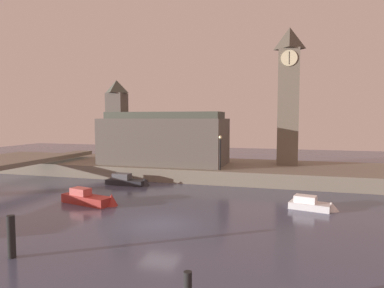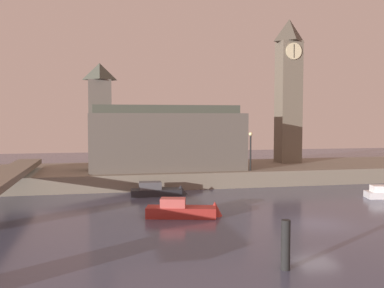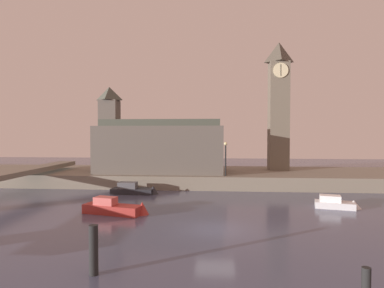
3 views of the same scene
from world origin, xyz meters
TOP-DOWN VIEW (x-y plane):
  - ground_plane at (0.00, 0.00)m, footprint 120.00×120.00m
  - far_embankment at (0.00, 20.00)m, footprint 70.00×12.00m
  - clock_tower at (7.85, 21.69)m, footprint 2.64×2.67m
  - parliament_hall at (-7.14, 18.53)m, footprint 15.03×6.97m
  - streetlamp at (1.01, 15.03)m, footprint 0.36×0.36m
  - mooring_post_left at (-5.23, -7.14)m, footprint 0.40×0.40m
  - boat_dinghy_red at (-7.37, 3.53)m, footprint 5.43×2.43m
  - boat_ferry_white at (10.16, 6.88)m, footprint 3.98×2.16m
  - boat_barge_dark at (-7.95, 11.85)m, footprint 4.97×1.68m

SIDE VIEW (x-z plane):
  - ground_plane at x=0.00m, z-range 0.00..0.00m
  - boat_ferry_white at x=10.16m, z-range -0.20..0.94m
  - boat_barge_dark at x=-7.95m, z-range -0.31..1.10m
  - boat_dinghy_red at x=-7.37m, z-range -0.30..1.19m
  - far_embankment at x=0.00m, z-range 0.00..1.50m
  - mooring_post_left at x=-5.23m, z-range 0.00..2.18m
  - streetlamp at x=1.01m, z-range 1.97..5.68m
  - parliament_hall at x=-7.14m, z-range -0.50..9.82m
  - clock_tower at x=7.85m, z-range 1.73..17.88m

